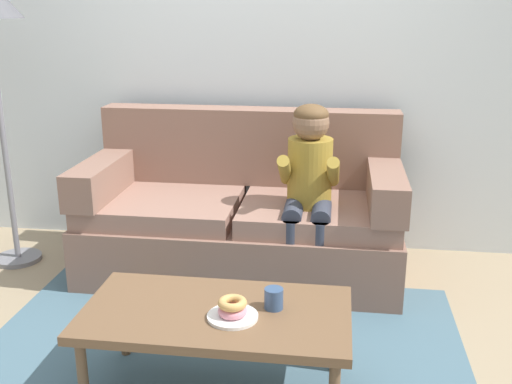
{
  "coord_description": "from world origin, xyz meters",
  "views": [
    {
      "loc": [
        0.53,
        -2.69,
        1.64
      ],
      "look_at": [
        0.09,
        0.45,
        0.65
      ],
      "focal_mm": 42.49,
      "sensor_mm": 36.0,
      "label": 1
    }
  ],
  "objects_px": {
    "couch": "(243,217)",
    "person_child": "(309,181)",
    "coffee_table": "(216,318)",
    "toy_controller": "(144,314)",
    "mug": "(274,299)",
    "donut": "(233,311)"
  },
  "relations": [
    {
      "from": "couch",
      "to": "person_child",
      "type": "relative_size",
      "value": 1.75
    },
    {
      "from": "person_child",
      "to": "mug",
      "type": "xyz_separation_m",
      "value": [
        -0.08,
        -1.06,
        -0.21
      ]
    },
    {
      "from": "couch",
      "to": "person_child",
      "type": "distance_m",
      "value": 0.57
    },
    {
      "from": "coffee_table",
      "to": "person_child",
      "type": "distance_m",
      "value": 1.19
    },
    {
      "from": "couch",
      "to": "mug",
      "type": "xyz_separation_m",
      "value": [
        0.34,
        -1.27,
        0.1
      ]
    },
    {
      "from": "person_child",
      "to": "mug",
      "type": "relative_size",
      "value": 12.24
    },
    {
      "from": "couch",
      "to": "coffee_table",
      "type": "height_order",
      "value": "couch"
    },
    {
      "from": "couch",
      "to": "coffee_table",
      "type": "relative_size",
      "value": 1.71
    },
    {
      "from": "mug",
      "to": "donut",
      "type": "bearing_deg",
      "value": -145.86
    },
    {
      "from": "coffee_table",
      "to": "toy_controller",
      "type": "bearing_deg",
      "value": 131.2
    },
    {
      "from": "donut",
      "to": "toy_controller",
      "type": "relative_size",
      "value": 0.53
    },
    {
      "from": "coffee_table",
      "to": "mug",
      "type": "height_order",
      "value": "mug"
    },
    {
      "from": "couch",
      "to": "person_child",
      "type": "xyz_separation_m",
      "value": [
        0.42,
        -0.21,
        0.32
      ]
    },
    {
      "from": "couch",
      "to": "donut",
      "type": "relative_size",
      "value": 16.08
    },
    {
      "from": "couch",
      "to": "mug",
      "type": "bearing_deg",
      "value": -75.1
    },
    {
      "from": "person_child",
      "to": "mug",
      "type": "bearing_deg",
      "value": -94.47
    },
    {
      "from": "person_child",
      "to": "donut",
      "type": "xyz_separation_m",
      "value": [
        -0.24,
        -1.16,
        -0.23
      ]
    },
    {
      "from": "donut",
      "to": "mug",
      "type": "xyz_separation_m",
      "value": [
        0.16,
        0.11,
        0.01
      ]
    },
    {
      "from": "couch",
      "to": "toy_controller",
      "type": "height_order",
      "value": "couch"
    },
    {
      "from": "coffee_table",
      "to": "toy_controller",
      "type": "distance_m",
      "value": 0.88
    },
    {
      "from": "donut",
      "to": "couch",
      "type": "bearing_deg",
      "value": 97.49
    },
    {
      "from": "couch",
      "to": "coffee_table",
      "type": "bearing_deg",
      "value": -85.68
    }
  ]
}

